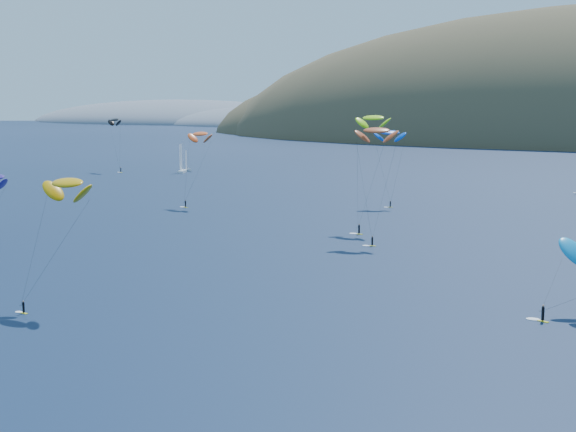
# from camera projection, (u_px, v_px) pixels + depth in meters

# --- Properties ---
(headland) EXTENTS (460.00, 250.00, 60.00)m
(headland) POSITION_uv_depth(u_px,v_px,m) (199.00, 125.00, 932.48)
(headland) COLOR slate
(headland) RESTS_ON ground
(sailboat) EXTENTS (10.55, 9.51, 12.59)m
(sailboat) POSITION_uv_depth(u_px,v_px,m) (183.00, 170.00, 312.54)
(sailboat) COLOR silver
(sailboat) RESTS_ON ground
(kitesurfer_1) EXTENTS (8.44, 9.20, 21.57)m
(kitesurfer_1) POSITION_uv_depth(u_px,v_px,m) (200.00, 134.00, 216.06)
(kitesurfer_1) COLOR yellow
(kitesurfer_1) RESTS_ON ground
(kitesurfer_2) EXTENTS (9.27, 10.56, 19.72)m
(kitesurfer_2) POSITION_uv_depth(u_px,v_px,m) (67.00, 183.00, 112.52)
(kitesurfer_2) COLOR yellow
(kitesurfer_2) RESTS_ON ground
(kitesurfer_3) EXTENTS (8.28, 13.19, 26.84)m
(kitesurfer_3) POSITION_uv_depth(u_px,v_px,m) (373.00, 118.00, 178.18)
(kitesurfer_3) COLOR yellow
(kitesurfer_3) RESTS_ON ground
(kitesurfer_4) EXTENTS (9.08, 8.45, 22.04)m
(kitesurfer_4) POSITION_uv_depth(u_px,v_px,m) (390.00, 133.00, 215.69)
(kitesurfer_4) COLOR yellow
(kitesurfer_4) RESTS_ON ground
(kitesurfer_9) EXTENTS (8.99, 10.22, 24.81)m
(kitesurfer_9) POSITION_uv_depth(u_px,v_px,m) (377.00, 131.00, 161.95)
(kitesurfer_9) COLOR yellow
(kitesurfer_9) RESTS_ON ground
(kitesurfer_12) EXTENTS (11.31, 8.50, 22.48)m
(kitesurfer_12) POSITION_uv_depth(u_px,v_px,m) (115.00, 120.00, 316.30)
(kitesurfer_12) COLOR yellow
(kitesurfer_12) RESTS_ON ground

